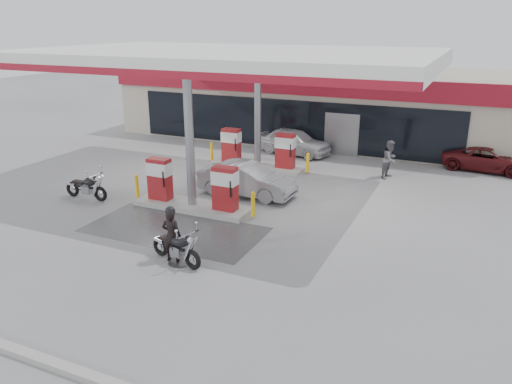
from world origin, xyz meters
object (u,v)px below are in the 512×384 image
parked_motorcycle (87,188)px  parked_car_left (231,124)px  pump_island_far (258,153)px  hatchback_silver (246,179)px  biker_main (172,236)px  sedan_white (294,141)px  attendant (390,159)px  parked_car_right (488,159)px  pump_island_near (192,190)px  main_motorcycle (177,248)px

parked_motorcycle → parked_car_left: bearing=91.0°
pump_island_far → hatchback_silver: size_ratio=1.29×
biker_main → sedan_white: bearing=-92.8°
attendant → parked_car_left: (-10.50, 5.00, -0.18)m
sedan_white → attendant: (5.34, -2.20, 0.17)m
parked_motorcycle → sedan_white: sedan_white is taller
attendant → parked_car_right: bearing=-36.6°
attendant → sedan_white: bearing=84.1°
biker_main → attendant: bearing=-118.7°
pump_island_near → pump_island_far: same height
hatchback_silver → parked_car_left: (-5.70, 9.80, 0.01)m
parked_motorcycle → parked_car_left: 12.80m
pump_island_far → biker_main: 10.11m
pump_island_near → main_motorcycle: 4.45m
biker_main → hatchback_silver: biker_main is taller
pump_island_far → parked_car_left: size_ratio=1.12×
pump_island_far → parked_car_left: (-4.50, 6.00, -0.04)m
sedan_white → hatchback_silver: sedan_white is taller
parked_motorcycle → parked_car_right: size_ratio=0.50×
biker_main → parked_car_right: size_ratio=0.40×
biker_main → hatchback_silver: 6.18m
main_motorcycle → hatchback_silver: size_ratio=0.49×
parked_motorcycle → pump_island_near: bearing=10.7°
parked_motorcycle → parked_car_left: (-0.18, 12.80, 0.21)m
hatchback_silver → parked_car_right: size_ratio=1.00×
sedan_white → attendant: attendant is taller
main_motorcycle → parked_car_left: 17.25m
parked_motorcycle → parked_car_right: 17.94m
pump_island_far → hatchback_silver: (1.20, -3.80, -0.05)m
sedan_white → pump_island_near: bearing=-173.4°
parked_motorcycle → attendant: attendant is taller
main_motorcycle → parked_car_right: parked_car_right is taller
pump_island_near → hatchback_silver: (1.20, 2.20, -0.05)m
parked_motorcycle → attendant: size_ratio=1.19×
hatchback_silver → sedan_white: bearing=6.8°
biker_main → parked_car_right: bearing=-128.1°
pump_island_far → attendant: pump_island_far is taller
biker_main → sedan_white: 13.20m
parked_motorcycle → sedan_white: bearing=63.7°
parked_motorcycle → parked_car_right: parked_car_right is taller
pump_island_far → parked_car_left: pump_island_far is taller
sedan_white → attendant: bearing=-101.7°
main_motorcycle → parked_motorcycle: (-6.24, 3.21, 0.01)m
pump_island_near → sedan_white: (0.66, 9.20, -0.03)m
pump_island_far → parked_motorcycle: size_ratio=2.55×
attendant → pump_island_near: bearing=155.9°
pump_island_far → attendant: bearing=9.5°
main_motorcycle → parked_car_left: size_ratio=0.42×
hatchback_silver → attendant: bearing=-42.7°
main_motorcycle → parked_motorcycle: parked_motorcycle is taller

